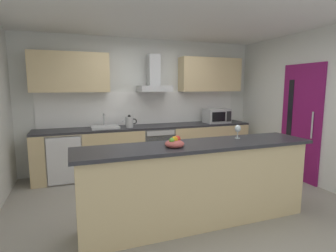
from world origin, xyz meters
TOP-DOWN VIEW (x-y plane):
  - ground at (0.00, 0.00)m, footprint 5.79×4.75m
  - ceiling at (0.00, 0.00)m, footprint 5.79×4.75m
  - wall_back at (0.00, 1.94)m, footprint 5.79×0.12m
  - wall_right at (2.45, 0.00)m, footprint 0.12×4.75m
  - backsplash_tile at (0.00, 1.86)m, footprint 4.07×0.02m
  - counter_back at (0.00, 1.56)m, footprint 4.21×0.60m
  - counter_island at (-0.04, -0.65)m, footprint 2.89×0.64m
  - upper_cabinets at (-0.00, 1.71)m, footprint 4.16×0.32m
  - side_door at (2.38, 0.16)m, footprint 0.08×0.85m
  - oven at (0.14, 1.53)m, footprint 0.60×0.62m
  - refrigerator at (-1.57, 1.53)m, footprint 0.58×0.60m
  - microwave at (1.47, 1.50)m, footprint 0.50×0.38m
  - sink at (-0.85, 1.54)m, footprint 0.50×0.40m
  - kettle at (-0.40, 1.50)m, footprint 0.29×0.15m
  - range_hood at (0.14, 1.66)m, footprint 0.62×0.45m
  - wine_glass at (0.59, -0.53)m, footprint 0.08×0.08m
  - fruit_bowl at (-0.36, -0.72)m, footprint 0.22×0.22m

SIDE VIEW (x-z plane):
  - ground at x=0.00m, z-range -0.02..0.00m
  - refrigerator at x=-1.57m, z-range 0.00..0.85m
  - counter_back at x=0.00m, z-range 0.00..0.90m
  - oven at x=0.14m, z-range 0.06..0.86m
  - counter_island at x=-0.04m, z-range 0.01..1.00m
  - sink at x=-0.85m, z-range 0.80..1.06m
  - kettle at x=-0.40m, z-range 0.89..1.13m
  - side_door at x=2.38m, z-range 0.00..2.05m
  - fruit_bowl at x=-0.36m, z-range 0.97..1.10m
  - microwave at x=1.47m, z-range 0.90..1.20m
  - wine_glass at x=0.59m, z-range 1.03..1.20m
  - backsplash_tile at x=0.00m, z-range 0.90..1.56m
  - wall_back at x=0.00m, z-range 0.00..2.60m
  - wall_right at x=2.45m, z-range 0.00..2.60m
  - range_hood at x=0.14m, z-range 1.43..2.15m
  - upper_cabinets at x=0.00m, z-range 1.56..2.26m
  - ceiling at x=0.00m, z-range 2.60..2.62m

